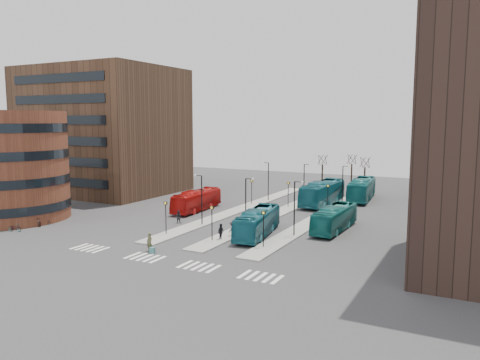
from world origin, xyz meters
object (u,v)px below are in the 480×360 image
at_px(suitcase, 152,251).
at_px(red_bus, 197,200).
at_px(teal_bus_b, 323,193).
at_px(commuter_a, 178,217).
at_px(teal_bus_c, 335,218).
at_px(teal_bus_d, 362,189).
at_px(teal_bus_a, 258,222).
at_px(commuter_b, 221,232).
at_px(commuter_c, 232,229).
at_px(traveller, 150,242).
at_px(bicycle_near, 15,228).
at_px(bicycle_mid, 36,222).
at_px(bicycle_far, 44,221).

bearing_deg(suitcase, red_bus, 103.57).
bearing_deg(teal_bus_b, commuter_a, -118.25).
distance_m(teal_bus_b, teal_bus_c, 17.29).
bearing_deg(teal_bus_d, teal_bus_c, -89.65).
bearing_deg(teal_bus_b, red_bus, -136.27).
height_order(teal_bus_a, teal_bus_c, teal_bus_a).
bearing_deg(red_bus, commuter_b, -52.16).
bearing_deg(commuter_c, teal_bus_c, 138.52).
bearing_deg(teal_bus_a, traveller, -131.20).
height_order(red_bus, bicycle_near, red_bus).
relative_size(teal_bus_c, bicycle_mid, 5.98).
xyz_separation_m(bicycle_near, bicycle_far, (0.00, 4.11, -0.02)).
height_order(teal_bus_d, traveller, teal_bus_d).
xyz_separation_m(teal_bus_b, bicycle_near, (-26.30, -33.60, -1.37)).
xyz_separation_m(suitcase, traveller, (-0.69, 0.49, 0.63)).
height_order(commuter_a, commuter_b, commuter_b).
height_order(traveller, commuter_b, traveller).
bearing_deg(red_bus, bicycle_far, -129.06).
bearing_deg(bicycle_far, commuter_b, -100.78).
relative_size(teal_bus_c, bicycle_near, 6.19).
bearing_deg(traveller, bicycle_far, 173.07).
bearing_deg(bicycle_mid, commuter_b, -74.51).
bearing_deg(bicycle_mid, teal_bus_c, -61.51).
distance_m(traveller, bicycle_far, 19.49).
bearing_deg(teal_bus_b, traveller, -100.57).
bearing_deg(suitcase, traveller, 136.90).
bearing_deg(suitcase, teal_bus_a, 54.03).
relative_size(suitcase, bicycle_mid, 0.35).
relative_size(commuter_b, commuter_c, 1.08).
relative_size(suitcase, commuter_a, 0.38).
bearing_deg(bicycle_far, suitcase, -120.69).
height_order(commuter_a, bicycle_near, commuter_a).
xyz_separation_m(suitcase, bicycle_near, (-19.83, -0.03, 0.14)).
height_order(commuter_c, bicycle_far, commuter_c).
distance_m(commuter_b, bicycle_mid, 23.65).
distance_m(teal_bus_c, commuter_b, 13.91).
relative_size(red_bus, commuter_a, 6.66).
bearing_deg(bicycle_mid, suitcase, -93.96).
bearing_deg(bicycle_mid, teal_bus_d, -34.72).
bearing_deg(red_bus, bicycle_mid, -127.25).
bearing_deg(bicycle_mid, teal_bus_b, -36.17).
distance_m(red_bus, commuter_a, 8.36).
xyz_separation_m(bicycle_mid, bicycle_far, (0.00, 1.14, -0.10)).
distance_m(commuter_a, commuter_b, 10.34).
xyz_separation_m(commuter_a, commuter_b, (9.02, -5.05, 0.11)).
xyz_separation_m(teal_bus_c, commuter_c, (-9.24, -8.11, -0.62)).
bearing_deg(teal_bus_c, bicycle_mid, -154.34).
distance_m(teal_bus_d, commuter_b, 33.92).
xyz_separation_m(red_bus, commuter_a, (2.37, -7.99, -0.68)).
bearing_deg(commuter_b, bicycle_near, 110.00).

